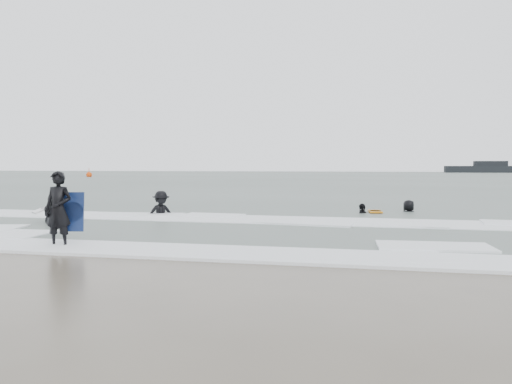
% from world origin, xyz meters
% --- Properties ---
extents(ground, '(320.00, 320.00, 0.00)m').
position_xyz_m(ground, '(0.00, 0.00, 0.00)').
color(ground, brown).
rests_on(ground, ground).
extents(sea, '(320.00, 320.00, 0.00)m').
position_xyz_m(sea, '(0.00, 80.00, 0.06)').
color(sea, '#47544C').
rests_on(sea, ground).
extents(surfer_centre, '(0.69, 0.47, 1.86)m').
position_xyz_m(surfer_centre, '(-3.57, -0.57, 0.00)').
color(surfer_centre, black).
rests_on(surfer_centre, ground).
extents(surfer_wading, '(0.96, 0.90, 1.58)m').
position_xyz_m(surfer_wading, '(-6.64, 3.52, 0.00)').
color(surfer_wading, black).
rests_on(surfer_wading, ground).
extents(surfer_breaker, '(1.35, 1.28, 1.84)m').
position_xyz_m(surfer_breaker, '(-4.31, 7.00, 0.00)').
color(surfer_breaker, black).
rests_on(surfer_breaker, ground).
extents(surfer_right_near, '(0.82, 1.00, 1.60)m').
position_xyz_m(surfer_right_near, '(3.38, 9.48, 0.00)').
color(surfer_right_near, black).
rests_on(surfer_right_near, ground).
extents(surfer_right_far, '(0.98, 0.86, 1.69)m').
position_xyz_m(surfer_right_far, '(5.24, 10.65, 0.00)').
color(surfer_right_far, black).
rests_on(surfer_right_far, ground).
extents(surf_foam, '(30.03, 9.06, 0.09)m').
position_xyz_m(surf_foam, '(0.00, 3.70, 0.04)').
color(surf_foam, white).
rests_on(surf_foam, ground).
extents(bodyboards, '(11.70, 10.78, 1.25)m').
position_xyz_m(bodyboards, '(-2.14, 4.45, 0.50)').
color(bodyboards, '#0D1A40').
rests_on(bodyboards, ground).
extents(buoy, '(1.00, 1.00, 1.65)m').
position_xyz_m(buoy, '(-44.64, 66.66, 0.42)').
color(buoy, '#D53E09').
rests_on(buoy, ground).
extents(vessel_horizon, '(24.47, 4.37, 3.32)m').
position_xyz_m(vessel_horizon, '(35.92, 142.89, 1.25)').
color(vessel_horizon, black).
rests_on(vessel_horizon, ground).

